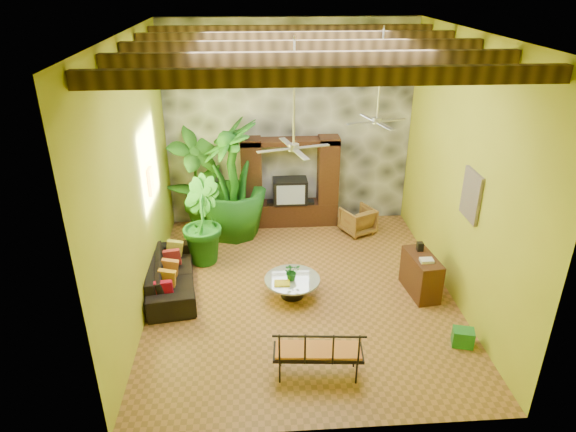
{
  "coord_description": "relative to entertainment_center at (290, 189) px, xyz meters",
  "views": [
    {
      "loc": [
        -0.89,
        -8.73,
        5.91
      ],
      "look_at": [
        -0.26,
        0.2,
        1.62
      ],
      "focal_mm": 32.0,
      "sensor_mm": 36.0,
      "label": 1
    }
  ],
  "objects": [
    {
      "name": "right_wall",
      "position": [
        3.0,
        -3.14,
        1.53
      ],
      "size": [
        0.02,
        7.0,
        5.0
      ],
      "primitive_type": "cube",
      "color": "gold",
      "rests_on": "ground"
    },
    {
      "name": "green_bin",
      "position": [
        2.65,
        -4.98,
        -0.81
      ],
      "size": [
        0.42,
        0.35,
        0.31
      ],
      "primitive_type": "cube",
      "rotation": [
        0.0,
        0.0,
        -0.27
      ],
      "color": "#1C6931",
      "rests_on": "ground"
    },
    {
      "name": "ceiling_fan_back",
      "position": [
        1.6,
        -1.94,
        2.44
      ],
      "size": [
        1.28,
        1.28,
        1.86
      ],
      "color": "#B6B6BB",
      "rests_on": "ceiling"
    },
    {
      "name": "ground",
      "position": [
        0.0,
        -3.14,
        -0.97
      ],
      "size": [
        7.0,
        7.0,
        0.0
      ],
      "primitive_type": "plane",
      "color": "brown",
      "rests_on": "ground"
    },
    {
      "name": "wicker_armchair",
      "position": [
        1.64,
        -0.61,
        -0.64
      ],
      "size": [
        0.95,
        0.96,
        0.66
      ],
      "primitive_type": "imported",
      "rotation": [
        0.0,
        0.0,
        3.59
      ],
      "color": "brown",
      "rests_on": "ground"
    },
    {
      "name": "wall_art_mask",
      "position": [
        -2.96,
        -2.14,
        1.13
      ],
      "size": [
        0.06,
        0.32,
        0.55
      ],
      "primitive_type": "cube",
      "color": "gold",
      "rests_on": "left_wall"
    },
    {
      "name": "tall_plant_c",
      "position": [
        -1.41,
        -0.49,
        0.47
      ],
      "size": [
        1.91,
        1.91,
        2.88
      ],
      "primitive_type": "imported",
      "rotation": [
        0.0,
        0.0,
        4.92
      ],
      "color": "#1B5B18",
      "rests_on": "ground"
    },
    {
      "name": "tall_plant_a",
      "position": [
        -2.28,
        -0.1,
        0.33
      ],
      "size": [
        1.64,
        1.58,
        2.6
      ],
      "primitive_type": "imported",
      "rotation": [
        0.0,
        0.0,
        0.68
      ],
      "color": "#246219",
      "rests_on": "ground"
    },
    {
      "name": "left_wall",
      "position": [
        -3.0,
        -3.14,
        1.53
      ],
      "size": [
        0.02,
        7.0,
        5.0
      ],
      "primitive_type": "cube",
      "color": "gold",
      "rests_on": "ground"
    },
    {
      "name": "ceiling_beams",
      "position": [
        0.0,
        -3.14,
        3.81
      ],
      "size": [
        5.95,
        5.36,
        0.22
      ],
      "color": "#3F2B14",
      "rests_on": "ceiling"
    },
    {
      "name": "coffee_table",
      "position": [
        -0.2,
        -3.27,
        -0.71
      ],
      "size": [
        1.11,
        1.11,
        0.4
      ],
      "rotation": [
        0.0,
        0.0,
        -0.03
      ],
      "color": "black",
      "rests_on": "ground"
    },
    {
      "name": "stone_accent_wall",
      "position": [
        0.0,
        0.3,
        1.53
      ],
      "size": [
        5.98,
        0.1,
        4.98
      ],
      "primitive_type": "cube",
      "color": "#34353B",
      "rests_on": "ground"
    },
    {
      "name": "ceiling",
      "position": [
        0.0,
        -3.14,
        4.03
      ],
      "size": [
        6.0,
        7.0,
        0.02
      ],
      "primitive_type": "cube",
      "color": "silver",
      "rests_on": "back_wall"
    },
    {
      "name": "back_wall",
      "position": [
        0.0,
        0.36,
        1.53
      ],
      "size": [
        6.0,
        0.02,
        5.0
      ],
      "primitive_type": "cube",
      "color": "gold",
      "rests_on": "ground"
    },
    {
      "name": "tall_plant_b",
      "position": [
        -2.09,
        -1.69,
        0.0
      ],
      "size": [
        1.18,
        1.3,
        1.94
      ],
      "primitive_type": "imported",
      "rotation": [
        0.0,
        0.0,
        1.93
      ],
      "color": "#1B681E",
      "rests_on": "ground"
    },
    {
      "name": "entertainment_center",
      "position": [
        0.0,
        0.0,
        0.0
      ],
      "size": [
        2.4,
        0.55,
        2.3
      ],
      "color": "#311B0D",
      "rests_on": "ground"
    },
    {
      "name": "iron_bench",
      "position": [
        0.04,
        -5.6,
        -0.42
      ],
      "size": [
        1.46,
        0.63,
        0.57
      ],
      "rotation": [
        0.0,
        0.0,
        -0.09
      ],
      "color": "black",
      "rests_on": "ground"
    },
    {
      "name": "yellow_tray",
      "position": [
        -0.41,
        -3.45,
        -0.55
      ],
      "size": [
        0.32,
        0.23,
        0.03
      ],
      "primitive_type": "cube",
      "rotation": [
        0.0,
        0.0,
        -0.06
      ],
      "color": "gold",
      "rests_on": "coffee_table"
    },
    {
      "name": "ceiling_fan_front",
      "position": [
        -0.2,
        -3.54,
        2.44
      ],
      "size": [
        1.28,
        1.28,
        1.86
      ],
      "color": "#B6B6BB",
      "rests_on": "ceiling"
    },
    {
      "name": "wall_art_painting",
      "position": [
        2.96,
        -3.74,
        1.33
      ],
      "size": [
        0.06,
        0.7,
        0.9
      ],
      "primitive_type": "cube",
      "color": "#296697",
      "rests_on": "right_wall"
    },
    {
      "name": "sofa",
      "position": [
        -2.65,
        -2.83,
        -0.62
      ],
      "size": [
        1.24,
        2.45,
        0.69
      ],
      "primitive_type": "imported",
      "rotation": [
        0.0,
        0.0,
        1.71
      ],
      "color": "black",
      "rests_on": "ground"
    },
    {
      "name": "side_console",
      "position": [
        2.39,
        -3.32,
        -0.55
      ],
      "size": [
        0.59,
        1.08,
        0.83
      ],
      "primitive_type": "cube",
      "rotation": [
        0.0,
        0.0,
        0.12
      ],
      "color": "#342010",
      "rests_on": "ground"
    },
    {
      "name": "centerpiece_plant",
      "position": [
        -0.21,
        -3.29,
        -0.39
      ],
      "size": [
        0.39,
        0.36,
        0.35
      ],
      "primitive_type": "imported",
      "rotation": [
        0.0,
        0.0,
        0.32
      ],
      "color": "#175A1D",
      "rests_on": "coffee_table"
    }
  ]
}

